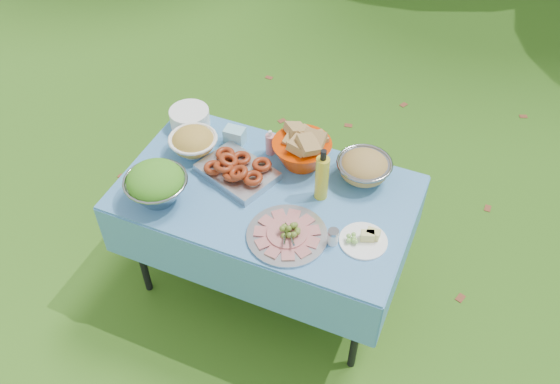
% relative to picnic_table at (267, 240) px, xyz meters
% --- Properties ---
extents(ground, '(80.00, 80.00, 0.00)m').
position_rel_picnic_table_xyz_m(ground, '(0.00, 0.00, -0.38)').
color(ground, '#15380A').
rests_on(ground, ground).
extents(picnic_table, '(1.46, 0.86, 0.76)m').
position_rel_picnic_table_xyz_m(picnic_table, '(0.00, 0.00, 0.00)').
color(picnic_table, '#84D3FF').
rests_on(picnic_table, ground).
extents(salad_bowl, '(0.37, 0.37, 0.20)m').
position_rel_picnic_table_xyz_m(salad_bowl, '(-0.47, -0.25, 0.48)').
color(salad_bowl, gray).
rests_on(salad_bowl, picnic_table).
extents(pasta_bowl_white, '(0.33, 0.33, 0.14)m').
position_rel_picnic_table_xyz_m(pasta_bowl_white, '(-0.47, 0.12, 0.45)').
color(pasta_bowl_white, white).
rests_on(pasta_bowl_white, picnic_table).
extents(plate_stack, '(0.24, 0.24, 0.10)m').
position_rel_picnic_table_xyz_m(plate_stack, '(-0.60, 0.31, 0.43)').
color(plate_stack, white).
rests_on(plate_stack, picnic_table).
extents(wipes_box, '(0.11, 0.08, 0.10)m').
position_rel_picnic_table_xyz_m(wipes_box, '(-0.30, 0.27, 0.43)').
color(wipes_box, '#91D5E8').
rests_on(wipes_box, picnic_table).
extents(sanitizer_bottle, '(0.06, 0.06, 0.15)m').
position_rel_picnic_table_xyz_m(sanitizer_bottle, '(-0.09, 0.27, 0.45)').
color(sanitizer_bottle, '#CD7D85').
rests_on(sanitizer_bottle, picnic_table).
extents(bread_bowl, '(0.33, 0.33, 0.21)m').
position_rel_picnic_table_xyz_m(bread_bowl, '(0.08, 0.27, 0.48)').
color(bread_bowl, '#D73200').
rests_on(bread_bowl, picnic_table).
extents(pasta_bowl_steel, '(0.33, 0.33, 0.15)m').
position_rel_picnic_table_xyz_m(pasta_bowl_steel, '(0.42, 0.28, 0.45)').
color(pasta_bowl_steel, gray).
rests_on(pasta_bowl_steel, picnic_table).
extents(fried_tray, '(0.44, 0.38, 0.09)m').
position_rel_picnic_table_xyz_m(fried_tray, '(-0.18, 0.05, 0.42)').
color(fried_tray, '#B8B7BC').
rests_on(fried_tray, picnic_table).
extents(charcuterie_platter, '(0.42, 0.42, 0.09)m').
position_rel_picnic_table_xyz_m(charcuterie_platter, '(0.21, -0.23, 0.42)').
color(charcuterie_platter, '#A8A9AE').
rests_on(charcuterie_platter, picnic_table).
extents(oil_bottle, '(0.08, 0.08, 0.30)m').
position_rel_picnic_table_xyz_m(oil_bottle, '(0.26, 0.07, 0.53)').
color(oil_bottle, gold).
rests_on(oil_bottle, picnic_table).
extents(cheese_plate, '(0.25, 0.25, 0.06)m').
position_rel_picnic_table_xyz_m(cheese_plate, '(0.55, -0.12, 0.41)').
color(cheese_plate, white).
rests_on(cheese_plate, picnic_table).
extents(shaker, '(0.05, 0.05, 0.08)m').
position_rel_picnic_table_xyz_m(shaker, '(0.42, -0.18, 0.42)').
color(shaker, white).
rests_on(shaker, picnic_table).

